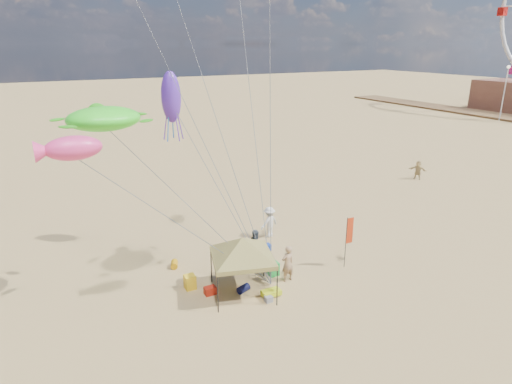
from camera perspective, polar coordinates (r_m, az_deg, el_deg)
ground at (r=21.80m, az=3.81°, el=-12.29°), size 280.00×280.00×0.00m
canopy_tent at (r=20.00m, az=-1.81°, el=-6.29°), size 5.16×5.16×3.32m
feather_flag at (r=23.24m, az=12.02°, el=-5.34°), size 0.43×0.04×2.83m
cooler_red at (r=21.23m, az=-6.01°, el=-12.68°), size 0.54×0.38×0.38m
cooler_blue at (r=25.17m, az=1.29°, el=-7.25°), size 0.54×0.38×0.38m
bag_navy at (r=21.29m, az=-1.65°, el=-12.50°), size 0.69×0.54×0.36m
bag_orange at (r=23.79m, az=-10.62°, el=-9.26°), size 0.54×0.69×0.36m
chair_green at (r=22.64m, az=2.25°, el=-9.97°), size 0.50×0.50×0.70m
chair_yellow at (r=21.71m, az=-8.62°, el=-11.54°), size 0.50×0.50×0.70m
crate_grey at (r=20.61m, az=1.65°, el=-13.78°), size 0.34×0.30×0.28m
beach_cart at (r=20.96m, az=2.00°, el=-12.99°), size 0.90×0.50×0.24m
person_near_a at (r=21.89m, az=4.14°, el=-9.30°), size 0.73×0.51×1.90m
person_near_b at (r=23.62m, az=0.02°, el=-7.08°), size 1.05×0.90×1.87m
person_near_c at (r=26.62m, az=1.75°, el=-3.93°), size 1.37×0.98×1.92m
person_far_c at (r=40.58m, az=20.39°, el=2.72°), size 1.22×1.57×1.66m
lamp_north at (r=77.50m, az=29.80°, el=12.14°), size 0.50×0.50×8.25m
turtle_kite at (r=18.83m, az=-19.26°, el=9.02°), size 3.59×3.26×0.98m
fish_kite at (r=16.81m, az=-22.73°, el=5.31°), size 2.22×1.66×0.89m
squid_kite at (r=24.09m, az=-11.04°, el=12.07°), size 1.19×1.19×2.72m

